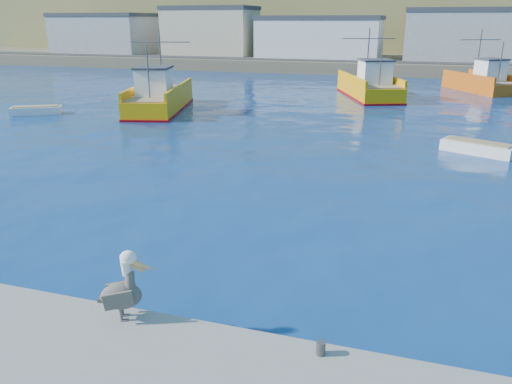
% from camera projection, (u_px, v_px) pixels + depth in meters
% --- Properties ---
extents(ground, '(260.00, 260.00, 0.00)m').
position_uv_depth(ground, '(239.00, 278.00, 14.47)').
color(ground, navy).
rests_on(ground, ground).
extents(dock_bollards, '(36.20, 0.20, 0.30)m').
position_uv_depth(dock_bollards, '(213.00, 328.00, 11.02)').
color(dock_bollards, '#4C4C4C').
rests_on(dock_bollards, dock).
extents(far_shore, '(200.00, 81.00, 24.00)m').
position_uv_depth(far_shore, '(401.00, 11.00, 110.07)').
color(far_shore, brown).
rests_on(far_shore, ground).
extents(trawler_yellow_a, '(6.21, 11.40, 6.46)m').
position_uv_depth(trawler_yellow_a, '(159.00, 98.00, 40.88)').
color(trawler_yellow_a, orange).
rests_on(trawler_yellow_a, ground).
extents(trawler_yellow_b, '(7.47, 11.59, 6.47)m').
position_uv_depth(trawler_yellow_b, '(370.00, 87.00, 47.98)').
color(trawler_yellow_b, orange).
rests_on(trawler_yellow_b, ground).
extents(boat_orange, '(7.28, 9.37, 6.15)m').
position_uv_depth(boat_orange, '(482.00, 81.00, 51.80)').
color(boat_orange, '#BF4F0E').
rests_on(boat_orange, ground).
extents(skiff_left, '(3.92, 2.93, 0.81)m').
position_uv_depth(skiff_left, '(36.00, 111.00, 39.48)').
color(skiff_left, silver).
rests_on(skiff_left, ground).
extents(skiff_mid, '(4.04, 2.85, 0.83)m').
position_uv_depth(skiff_mid, '(478.00, 149.00, 27.92)').
color(skiff_mid, silver).
rests_on(skiff_mid, ground).
extents(pelican, '(1.35, 0.89, 1.72)m').
position_uv_depth(pelican, '(123.00, 290.00, 11.43)').
color(pelican, '#595451').
rests_on(pelican, dock).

